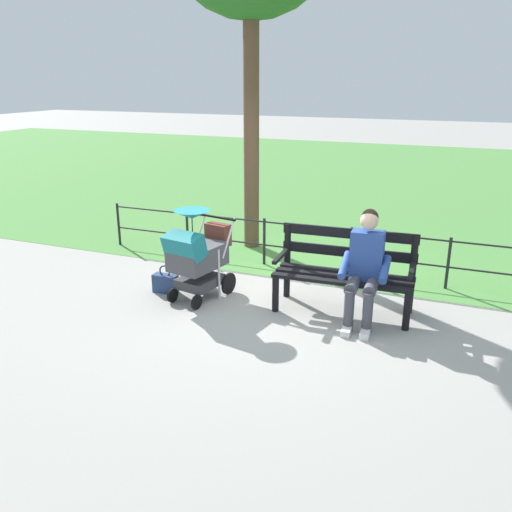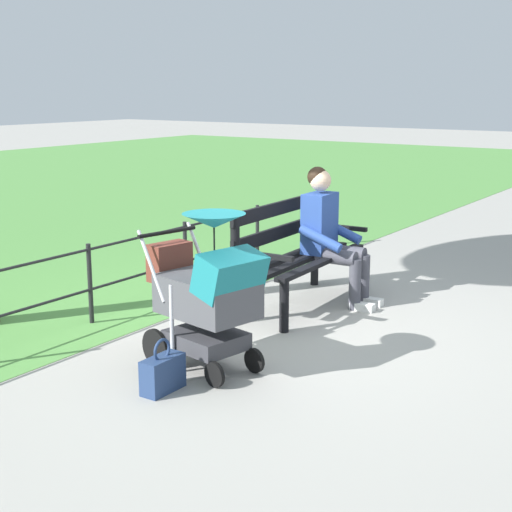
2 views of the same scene
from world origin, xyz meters
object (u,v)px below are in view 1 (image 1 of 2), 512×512
at_px(person_on_bench, 365,264).
at_px(stroller, 197,253).
at_px(park_bench, 345,268).
at_px(handbag, 165,283).

relative_size(person_on_bench, stroller, 1.11).
relative_size(park_bench, handbag, 4.39).
height_order(person_on_bench, handbag, person_on_bench).
bearing_deg(person_on_bench, handbag, 2.69).
xyz_separation_m(park_bench, handbag, (2.24, 0.34, -0.40)).
height_order(person_on_bench, stroller, person_on_bench).
bearing_deg(stroller, park_bench, -168.63).
bearing_deg(park_bench, handbag, 8.64).
xyz_separation_m(stroller, handbag, (0.49, -0.01, -0.47)).
bearing_deg(park_bench, person_on_bench, 140.15).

